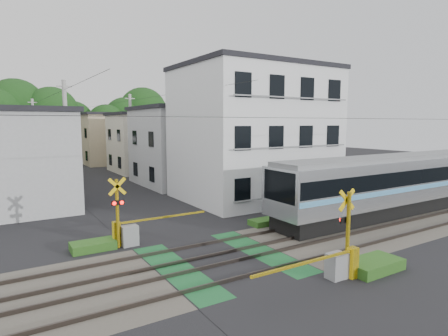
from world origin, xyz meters
TOP-DOWN VIEW (x-y plane):
  - ground at (0.00, 0.00)m, footprint 120.00×120.00m
  - track_bed at (0.00, 0.00)m, footprint 120.00×120.00m
  - commuter_train at (12.26, 1.20)m, footprint 16.74×2.64m
  - crossing_signal_near at (2.59, -3.65)m, footprint 4.74×0.65m
  - crossing_signal_far at (-2.59, 3.65)m, footprint 4.74×0.65m
  - apartment_block at (8.50, 9.49)m, footprint 10.20×8.36m
  - houses_row at (0.25, 25.92)m, footprint 22.07×31.35m
  - tree_hill at (-0.53, 47.99)m, footprint 40.00×12.78m
  - catenary at (6.00, 0.03)m, footprint 60.00×5.04m
  - utility_poles at (-1.05, 23.01)m, footprint 7.90×42.00m
  - pedestrian at (-1.00, 27.41)m, footprint 0.75×0.60m
  - weed_patches at (1.76, -0.09)m, footprint 10.25×8.80m

SIDE VIEW (x-z plane):
  - ground at x=0.00m, z-range 0.00..0.00m
  - track_bed at x=0.00m, z-range -0.03..0.11m
  - weed_patches at x=1.76m, z-range -0.02..0.38m
  - crossing_signal_near at x=2.59m, z-range -0.83..2.25m
  - crossing_signal_far at x=-2.59m, z-range -0.83..2.25m
  - pedestrian at x=-1.00m, z-range 0.00..1.81m
  - commuter_train at x=12.26m, z-range 0.10..3.58m
  - houses_row at x=0.25m, z-range -0.16..6.64m
  - catenary at x=6.00m, z-range 0.20..7.20m
  - utility_poles at x=-1.05m, z-range 0.08..8.08m
  - apartment_block at x=8.50m, z-range 0.01..9.31m
  - tree_hill at x=-0.53m, z-range -0.28..11.54m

